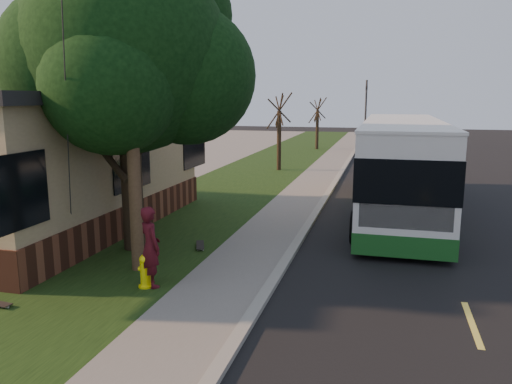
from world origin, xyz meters
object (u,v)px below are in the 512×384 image
skateboarder (150,247)px  utility_pole (129,74)px  skateboard_main (200,245)px  distant_car (375,144)px  dumpster (87,183)px  fire_hydrant (145,271)px  leafy_tree (130,56)px  transit_bus (401,164)px  bare_tree_near (279,133)px  bare_tree_far (317,124)px  traffic_signal (366,108)px

skateboarder → utility_pole: bearing=-7.9°
skateboard_main → distant_car: 25.42m
skateboarder → dumpster: bearing=-9.6°
fire_hydrant → leafy_tree: leafy_tree is taller
dumpster → utility_pole: bearing=-50.2°
fire_hydrant → transit_bus: (5.45, 9.19, 1.33)m
leafy_tree → bare_tree_near: leafy_tree is taller
bare_tree_far → dumpster: (-6.46, -21.63, -1.35)m
utility_pole → distant_car: 27.82m
transit_bus → skateboard_main: 8.33m
utility_pole → skateboard_main: bearing=68.4°
bare_tree_far → skateboarder: bearing=-89.0°
distant_car → skateboard_main: bearing=-102.0°
skateboarder → dumpster: skateboarder is taller
transit_bus → skateboarder: size_ratio=6.91×
traffic_signal → distant_car: size_ratio=1.27×
bare_tree_near → distant_car: (5.00, 10.12, -1.41)m
utility_pole → traffic_signal: 33.26m
leafy_tree → distant_car: leafy_tree is taller
bare_tree_near → skateboard_main: 15.14m
utility_pole → leafy_tree: bearing=117.6°
fire_hydrant → skateboard_main: bearing=88.1°
bare_tree_near → bare_tree_far: size_ratio=1.07×
traffic_signal → dumpster: (-9.96, -25.63, -2.51)m
utility_pole → bare_tree_far: size_ratio=2.25×
utility_pole → dumpster: size_ratio=5.44×
transit_bus → skateboard_main: size_ratio=14.57×
utility_pole → transit_bus: 10.64m
bare_tree_near → skateboard_main: bearing=-86.2°
leafy_tree → skateboarder: bearing=-56.8°
skateboard_main → dumpster: size_ratio=0.50×
bare_tree_far → traffic_signal: traffic_signal is taller
traffic_signal → transit_bus: 24.96m
traffic_signal → distant_car: (1.00, -5.88, -2.43)m
utility_pole → dumpster: utility_pole is taller
leafy_tree → bare_tree_far: 27.56m
bare_tree_near → traffic_signal: traffic_signal is taller
distant_car → utility_pole: bearing=-103.0°
transit_bus → dumpster: (-12.31, -0.83, -1.12)m
dumpster → transit_bus: bearing=3.8°
traffic_signal → distant_car: 6.44m
bare_tree_far → skateboard_main: bare_tree_far is taller
transit_bus → distant_car: bearing=94.1°
traffic_signal → bare_tree_near: bearing=-104.0°
skateboarder → distant_car: size_ratio=0.41×
bare_tree_far → fire_hydrant: bearing=-89.2°
traffic_signal → skateboard_main: 31.27m
utility_pole → leafy_tree: 1.94m
utility_pole → leafy_tree: utility_pole is taller
transit_bus → skateboarder: bearing=-120.4°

